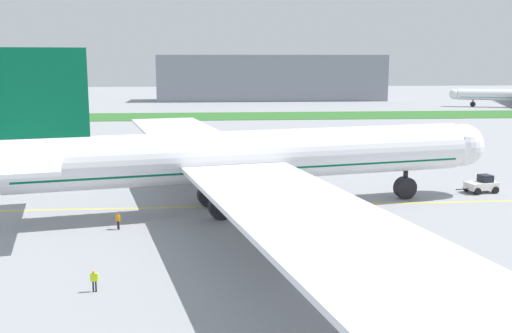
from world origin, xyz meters
name	(u,v)px	position (x,y,z in m)	size (l,w,h in m)	color
ground_plane	(233,212)	(0.00, 0.00, 0.00)	(600.00, 600.00, 0.00)	gray
apron_taxi_line	(233,206)	(0.00, 2.35, 0.00)	(280.00, 0.36, 0.01)	yellow
grass_median_strip	(217,116)	(0.00, 111.27, 0.05)	(320.00, 24.00, 0.10)	#2D6628
airliner_foreground	(242,157)	(1.00, 0.38, 6.03)	(60.04, 97.92, 17.75)	white
pushback_tug	(482,185)	(31.69, 7.14, 1.02)	(5.69, 3.21, 2.25)	white
ground_crew_wingwalker_port	(327,194)	(11.20, 3.40, 0.99)	(0.49, 0.45, 1.63)	black
ground_crew_marshaller_front	(94,279)	(-11.04, -22.49, 1.00)	(0.58, 0.28, 1.65)	black
ground_crew_wingwalker_starboard	(118,219)	(-11.66, -6.17, 1.04)	(0.48, 0.51, 1.71)	black
service_truck_fuel_bowser	(295,135)	(14.74, 55.19, 1.41)	(4.77, 3.54, 2.48)	#33478C
service_truck_catering_van	(209,139)	(-2.50, 48.83, 1.59)	(6.12, 4.27, 2.93)	black
terminal_building	(271,78)	(22.95, 178.83, 9.00)	(90.26, 20.00, 18.00)	gray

